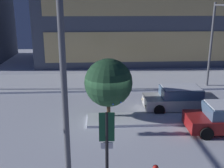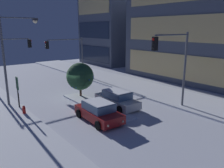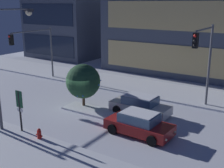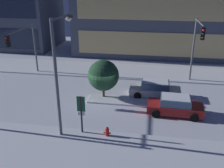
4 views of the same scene
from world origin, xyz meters
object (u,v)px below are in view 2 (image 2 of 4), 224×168
fire_hydrant (24,110)px  decorated_tree_median (80,76)px  traffic_light_corner_near_left (7,52)px  parking_info_sign (18,89)px  car_far (117,99)px  traffic_light_corner_far_right (174,57)px  traffic_light_corner_far_left (67,50)px  street_lamp_arched (14,48)px  car_near (99,112)px

fire_hydrant → decorated_tree_median: decorated_tree_median is taller
traffic_light_corner_near_left → parking_info_sign: traffic_light_corner_near_left is taller
fire_hydrant → car_far: bearing=66.5°
parking_info_sign → decorated_tree_median: size_ratio=0.80×
car_far → traffic_light_corner_far_right: (3.62, 2.93, 3.84)m
fire_hydrant → decorated_tree_median: 6.54m
traffic_light_corner_far_left → street_lamp_arched: (7.21, -8.91, 1.17)m
decorated_tree_median → traffic_light_corner_far_left: bearing=159.6°
car_near → traffic_light_corner_far_right: 7.44m
car_near → parking_info_sign: 7.65m
traffic_light_corner_near_left → traffic_light_corner_far_left: traffic_light_corner_near_left is taller
traffic_light_corner_near_left → fire_hydrant: size_ratio=7.35×
parking_info_sign → car_far: bearing=-33.8°
traffic_light_corner_far_left → parking_info_sign: size_ratio=1.97×
car_far → fire_hydrant: car_far is taller
traffic_light_corner_far_left → decorated_tree_median: (8.89, -3.30, -1.82)m
traffic_light_corner_far_right → parking_info_sign: traffic_light_corner_far_right is taller
fire_hydrant → decorated_tree_median: bearing=103.1°
traffic_light_corner_near_left → parking_info_sign: bearing=-100.5°
decorated_tree_median → street_lamp_arched: bearing=-106.7°
car_near → parking_info_sign: (-6.47, -3.93, 1.10)m
traffic_light_corner_near_left → parking_info_sign: size_ratio=2.05×
decorated_tree_median → fire_hydrant: bearing=-76.9°
parking_info_sign → fire_hydrant: bearing=-93.8°
car_near → car_far: 3.48m
car_far → street_lamp_arched: street_lamp_arched is taller
street_lamp_arched → car_near: bearing=-65.0°
traffic_light_corner_near_left → fire_hydrant: 11.61m
car_far → fire_hydrant: size_ratio=5.89×
traffic_light_corner_far_right → decorated_tree_median: (-8.17, -3.97, -2.40)m
car_far → traffic_light_corner_near_left: (-13.97, -5.35, 3.40)m
car_far → street_lamp_arched: bearing=47.8°
car_near → car_far: size_ratio=0.95×
car_far → decorated_tree_median: decorated_tree_median is taller
decorated_tree_median → traffic_light_corner_far_right: bearing=25.9°
car_near → traffic_light_corner_near_left: (-15.54, -2.24, 3.40)m
fire_hydrant → traffic_light_corner_near_left: bearing=170.4°
car_far → parking_info_sign: bearing=56.1°
car_near → traffic_light_corner_far_right: bearing=73.4°
car_far → decorated_tree_median: size_ratio=1.32×
car_far → traffic_light_corner_far_left: 14.01m
street_lamp_arched → traffic_light_corner_far_right: bearing=-45.3°
fire_hydrant → car_near: bearing=41.0°
car_far → decorated_tree_median: 4.89m
fire_hydrant → parking_info_sign: size_ratio=0.28×
fire_hydrant → traffic_light_corner_far_left: bearing=137.5°
traffic_light_corner_far_left → parking_info_sign: traffic_light_corner_far_left is taller
parking_info_sign → decorated_tree_median: decorated_tree_median is taller
car_far → traffic_light_corner_near_left: bearing=21.9°
street_lamp_arched → decorated_tree_median: bearing=-16.2°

